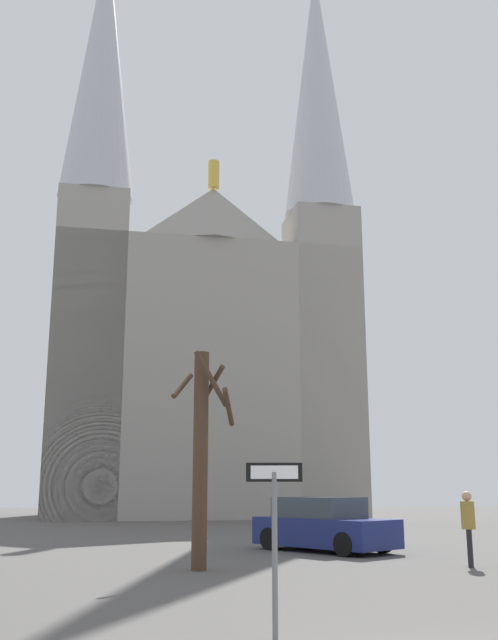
% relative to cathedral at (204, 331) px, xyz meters
% --- Properties ---
extents(cathedral, '(19.35, 12.91, 38.40)m').
position_rel_cathedral_xyz_m(cathedral, '(0.00, 0.00, 0.00)').
color(cathedral, gray).
rests_on(cathedral, ground).
extents(one_way_arrow_sign, '(0.71, 0.15, 2.12)m').
position_rel_cathedral_xyz_m(one_way_arrow_sign, '(-1.32, -36.39, -10.20)').
color(one_way_arrow_sign, slate).
rests_on(one_way_arrow_sign, ground).
extents(bare_tree, '(1.55, 1.52, 4.92)m').
position_rel_cathedral_xyz_m(bare_tree, '(-1.79, -28.77, -8.95)').
color(bare_tree, '#473323').
rests_on(bare_tree, ground).
extents(parked_car_near_navy, '(3.90, 4.50, 1.52)m').
position_rel_cathedral_xyz_m(parked_car_near_navy, '(2.03, -24.36, -10.87)').
color(parked_car_near_navy, navy).
rests_on(parked_car_near_navy, ground).
extents(pedestrian_walking, '(0.32, 0.32, 1.71)m').
position_rel_cathedral_xyz_m(pedestrian_walking, '(4.47, -28.88, -10.54)').
color(pedestrian_walking, black).
rests_on(pedestrian_walking, ground).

